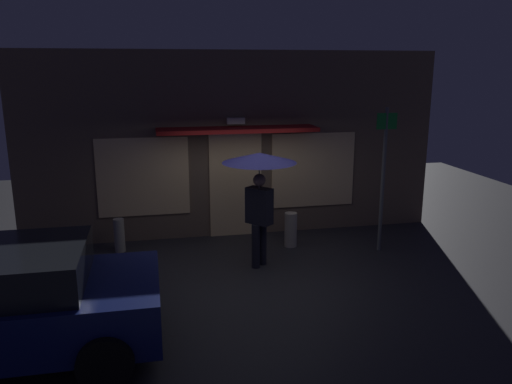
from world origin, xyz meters
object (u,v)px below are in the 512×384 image
at_px(street_sign_post, 383,172).
at_px(sidewalk_bollard, 291,230).
at_px(person_with_umbrella, 259,175).
at_px(sidewalk_bollard_2, 119,235).

xyz_separation_m(street_sign_post, sidewalk_bollard, (-1.65, 0.57, -1.22)).
bearing_deg(street_sign_post, person_with_umbrella, -172.80).
relative_size(person_with_umbrella, street_sign_post, 0.75).
bearing_deg(street_sign_post, sidewalk_bollard, 160.91).
height_order(sidewalk_bollard, sidewalk_bollard_2, sidewalk_bollard).
bearing_deg(sidewalk_bollard_2, sidewalk_bollard, -6.55).
distance_m(street_sign_post, sidewalk_bollard_2, 5.23).
distance_m(person_with_umbrella, sidewalk_bollard_2, 3.12).
bearing_deg(street_sign_post, sidewalk_bollard_2, 169.18).
height_order(street_sign_post, sidewalk_bollard, street_sign_post).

